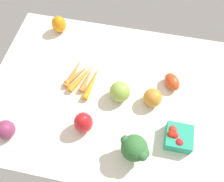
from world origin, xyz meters
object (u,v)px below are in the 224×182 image
at_px(bell_pepper_orange, 59,24).
at_px(roma_tomato, 172,82).
at_px(red_onion_center, 5,130).
at_px(broccoli_head, 135,149).
at_px(carrot_bunch, 83,77).
at_px(berry_basket, 178,137).
at_px(bell_pepper_red, 83,123).
at_px(heirloom_tomato_green, 120,92).
at_px(heirloom_tomato_orange, 153,98).

bearing_deg(bell_pepper_orange, roma_tomato, 159.76).
relative_size(bell_pepper_orange, red_onion_center, 1.21).
distance_m(broccoli_head, bell_pepper_orange, 0.70).
distance_m(carrot_bunch, red_onion_center, 0.37).
distance_m(berry_basket, bell_pepper_orange, 0.74).
xyz_separation_m(bell_pepper_red, red_onion_center, (0.28, 0.08, -0.01)).
height_order(broccoli_head, carrot_bunch, broccoli_head).
height_order(carrot_bunch, heirloom_tomato_green, heirloom_tomato_green).
distance_m(heirloom_tomato_orange, berry_basket, 0.18).
bearing_deg(bell_pepper_orange, bell_pepper_red, 117.81).
xyz_separation_m(bell_pepper_red, bell_pepper_orange, (0.25, -0.47, -0.00)).
distance_m(roma_tomato, heirloom_tomato_green, 0.23).
relative_size(carrot_bunch, bell_pepper_orange, 2.29).
xyz_separation_m(roma_tomato, heirloom_tomato_green, (0.20, 0.10, 0.01)).
relative_size(berry_basket, carrot_bunch, 0.49).
relative_size(roma_tomato, broccoli_head, 0.70).
height_order(bell_pepper_red, roma_tomato, bell_pepper_red).
relative_size(roma_tomato, carrot_bunch, 0.42).
bearing_deg(carrot_bunch, berry_basket, 155.08).
height_order(heirloom_tomato_orange, roma_tomato, heirloom_tomato_orange).
distance_m(carrot_bunch, bell_pepper_orange, 0.31).
xyz_separation_m(bell_pepper_orange, red_onion_center, (0.03, 0.55, -0.01)).
distance_m(bell_pepper_red, red_onion_center, 0.29).
bearing_deg(berry_basket, roma_tomato, -80.21).
height_order(berry_basket, heirloom_tomato_green, heirloom_tomato_green).
distance_m(heirloom_tomato_orange, red_onion_center, 0.57).
bearing_deg(broccoli_head, heirloom_tomato_green, -66.83).
bearing_deg(roma_tomato, red_onion_center, 88.19).
bearing_deg(red_onion_center, bell_pepper_orange, -93.46).
height_order(heirloom_tomato_orange, heirloom_tomato_green, heirloom_tomato_green).
bearing_deg(heirloom_tomato_orange, bell_pepper_orange, -31.96).
relative_size(broccoli_head, heirloom_tomato_green, 1.40).
distance_m(heirloom_tomato_orange, bell_pepper_orange, 0.57).
height_order(heirloom_tomato_orange, bell_pepper_orange, bell_pepper_orange).
height_order(carrot_bunch, bell_pepper_orange, bell_pepper_orange).
height_order(heirloom_tomato_orange, carrot_bunch, heirloom_tomato_orange).
height_order(berry_basket, carrot_bunch, berry_basket).
relative_size(carrot_bunch, heirloom_tomato_green, 2.34).
distance_m(bell_pepper_red, bell_pepper_orange, 0.53).
bearing_deg(bell_pepper_red, bell_pepper_orange, -62.19).
bearing_deg(berry_basket, heirloom_tomato_orange, -51.53).
xyz_separation_m(heirloom_tomato_orange, bell_pepper_red, (0.24, 0.16, 0.01)).
bearing_deg(bell_pepper_orange, broccoli_head, 130.23).
relative_size(roma_tomato, bell_pepper_orange, 0.96).
bearing_deg(roma_tomato, heirloom_tomato_green, 84.21).
relative_size(bell_pepper_orange, heirloom_tomato_green, 1.02).
bearing_deg(heirloom_tomato_green, bell_pepper_red, 56.29).
distance_m(heirloom_tomato_orange, broccoli_head, 0.23).
height_order(bell_pepper_orange, red_onion_center, bell_pepper_orange).
distance_m(bell_pepper_red, carrot_bunch, 0.23).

